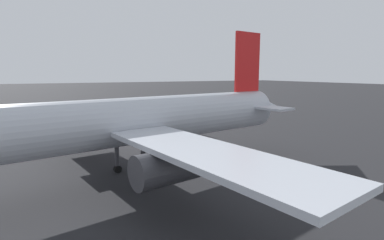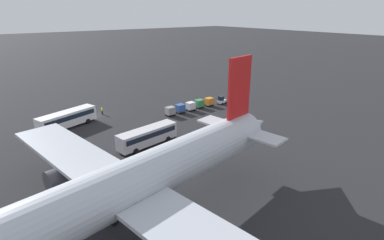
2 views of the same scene
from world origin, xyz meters
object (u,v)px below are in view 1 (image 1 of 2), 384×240
(airplane, at_px, (113,124))
(cargo_cart_blue, at_px, (206,117))
(shuttle_bus_near, at_px, (100,117))
(baggage_tug, at_px, (249,115))
(cargo_cart_green, at_px, (225,115))
(cargo_cart_grey, at_px, (196,118))
(shuttle_bus_far, at_px, (167,126))
(cargo_cart_orange, at_px, (236,114))
(worker_person, at_px, (133,117))
(cargo_cart_white, at_px, (216,116))

(airplane, height_order, cargo_cart_blue, airplane)
(shuttle_bus_near, relative_size, baggage_tug, 4.68)
(shuttle_bus_near, distance_m, cargo_cart_green, 30.05)
(airplane, xyz_separation_m, cargo_cart_grey, (-26.12, -30.70, -5.21))
(airplane, height_order, shuttle_bus_far, airplane)
(cargo_cart_orange, bearing_deg, shuttle_bus_far, 25.72)
(worker_person, distance_m, cargo_cart_green, 22.94)
(shuttle_bus_near, xyz_separation_m, cargo_cart_grey, (-20.60, 6.56, -0.79))
(shuttle_bus_far, xyz_separation_m, cargo_cart_green, (-20.65, -11.60, -0.72))
(airplane, bearing_deg, shuttle_bus_near, -107.83)
(shuttle_bus_far, bearing_deg, cargo_cart_orange, -162.56)
(cargo_cart_green, distance_m, cargo_cart_grey, 8.88)
(airplane, xyz_separation_m, cargo_cart_white, (-32.02, -30.93, -5.21))
(baggage_tug, xyz_separation_m, cargo_cart_blue, (12.48, -0.48, 0.25))
(baggage_tug, xyz_separation_m, cargo_cart_orange, (3.62, -0.62, 0.25))
(shuttle_bus_far, height_order, baggage_tug, shuttle_bus_far)
(shuttle_bus_far, height_order, cargo_cart_green, shuttle_bus_far)
(airplane, xyz_separation_m, cargo_cart_orange, (-37.93, -31.14, -5.21))
(cargo_cart_grey, bearing_deg, cargo_cart_white, -177.82)
(worker_person, bearing_deg, airplane, 70.96)
(shuttle_bus_near, xyz_separation_m, shuttle_bus_far, (-8.81, 17.50, -0.07))
(cargo_cart_orange, distance_m, cargo_cart_green, 2.96)
(cargo_cart_orange, bearing_deg, cargo_cart_white, 2.01)
(baggage_tug, relative_size, cargo_cart_orange, 1.28)
(airplane, distance_m, cargo_cart_blue, 42.81)
(shuttle_bus_far, distance_m, worker_person, 21.18)
(airplane, height_order, worker_person, airplane)
(cargo_cart_white, bearing_deg, cargo_cart_grey, 2.18)
(airplane, xyz_separation_m, shuttle_bus_near, (-5.52, -37.26, -4.42))
(worker_person, height_order, cargo_cart_white, cargo_cart_white)
(worker_person, bearing_deg, cargo_cart_grey, 139.57)
(baggage_tug, height_order, cargo_cart_grey, baggage_tug)
(cargo_cart_orange, relative_size, cargo_cart_blue, 1.00)
(shuttle_bus_near, height_order, cargo_cart_blue, shuttle_bus_near)
(baggage_tug, relative_size, cargo_cart_white, 1.28)
(cargo_cart_orange, height_order, cargo_cart_grey, same)
(shuttle_bus_near, height_order, shuttle_bus_far, shuttle_bus_near)
(airplane, relative_size, worker_person, 30.99)
(shuttle_bus_far, relative_size, baggage_tug, 4.40)
(worker_person, bearing_deg, cargo_cart_orange, 157.65)
(cargo_cart_green, bearing_deg, shuttle_bus_far, 29.32)
(airplane, distance_m, shuttle_bus_far, 24.83)
(cargo_cart_green, height_order, cargo_cart_grey, same)
(shuttle_bus_far, height_order, cargo_cart_white, shuttle_bus_far)
(cargo_cart_white, bearing_deg, baggage_tug, 177.50)
(shuttle_bus_near, height_order, cargo_cart_orange, shuttle_bus_near)
(cargo_cart_blue, bearing_deg, baggage_tug, 177.82)
(shuttle_bus_near, distance_m, shuttle_bus_far, 19.59)
(shuttle_bus_near, xyz_separation_m, cargo_cart_orange, (-32.41, 6.13, -0.79))
(worker_person, height_order, cargo_cart_green, cargo_cart_green)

